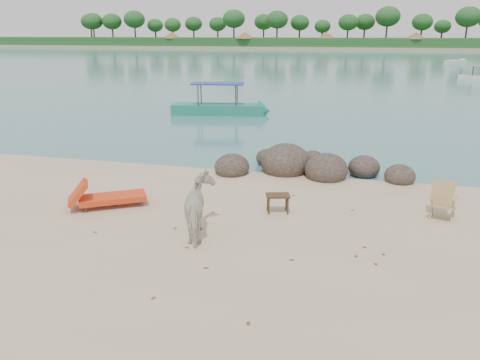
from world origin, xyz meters
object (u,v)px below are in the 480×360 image
Objects in this scene: boulders at (303,166)px; cow at (201,208)px; lounge_chair at (112,195)px; deck_chair at (444,202)px; side_table at (278,205)px; boat_near at (218,88)px.

boulders is 3.92× the size of cow.
lounge_chair is (-4.63, -4.45, 0.09)m from boulders.
deck_chair is at bearing -175.63° from cow.
lounge_chair is at bearing -136.15° from boulders.
lounge_chair is 8.63m from deck_chair.
cow is at bearing -55.10° from lounge_chair.
side_table is 0.65× the size of deck_chair.
boat_near is at bearing 64.12° from lounge_chair.
side_table is at bearing -77.92° from boat_near.
deck_chair is (3.91, -3.26, 0.23)m from boulders.
boat_near is at bearing 119.63° from boulders.
deck_chair reaches higher than side_table.
side_table is (1.47, 1.86, -0.45)m from cow.
boat_near reaches higher than cow.
boat_near reaches higher than boulders.
deck_chair is at bearing -64.64° from boat_near.
boat_near is at bearing -93.98° from cow.
boat_near is (-4.60, 16.75, 0.77)m from cow.
lounge_chair is at bearing -94.05° from boat_near.
boulders is at bearing -125.67° from cow.
side_table is 0.28× the size of lounge_chair.
deck_chair reaches higher than boulders.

